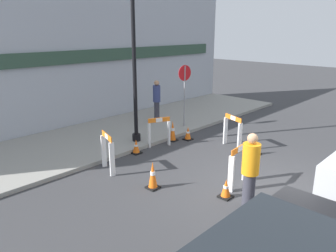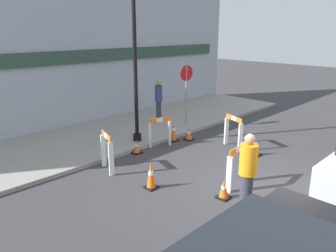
{
  "view_description": "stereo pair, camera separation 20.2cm",
  "coord_description": "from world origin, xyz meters",
  "px_view_note": "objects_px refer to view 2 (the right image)",
  "views": [
    {
      "loc": [
        -6.94,
        -3.13,
        3.83
      ],
      "look_at": [
        -0.03,
        3.46,
        1.0
      ],
      "focal_mm": 35.0,
      "sensor_mm": 36.0,
      "label": 1
    },
    {
      "loc": [
        -6.8,
        -3.28,
        3.83
      ],
      "look_at": [
        -0.03,
        3.46,
        1.0
      ],
      "focal_mm": 35.0,
      "sensor_mm": 36.0,
      "label": 2
    }
  ],
  "objects_px": {
    "person_worker": "(248,170)",
    "stop_sign": "(186,86)",
    "streetlamp_post": "(134,30)",
    "person_pedestrian": "(159,99)"
  },
  "relations": [
    {
      "from": "person_worker",
      "to": "streetlamp_post",
      "type": "bearing_deg",
      "value": 6.37
    },
    {
      "from": "person_worker",
      "to": "stop_sign",
      "type": "bearing_deg",
      "value": -17.14
    },
    {
      "from": "person_pedestrian",
      "to": "streetlamp_post",
      "type": "bearing_deg",
      "value": 9.33
    },
    {
      "from": "streetlamp_post",
      "to": "person_pedestrian",
      "type": "xyz_separation_m",
      "value": [
        2.31,
        1.34,
        -2.77
      ]
    },
    {
      "from": "streetlamp_post",
      "to": "stop_sign",
      "type": "bearing_deg",
      "value": -0.19
    },
    {
      "from": "streetlamp_post",
      "to": "person_pedestrian",
      "type": "bearing_deg",
      "value": 30.14
    },
    {
      "from": "streetlamp_post",
      "to": "stop_sign",
      "type": "distance_m",
      "value": 3.26
    },
    {
      "from": "streetlamp_post",
      "to": "person_worker",
      "type": "relative_size",
      "value": 3.34
    },
    {
      "from": "person_pedestrian",
      "to": "person_worker",
      "type": "bearing_deg",
      "value": 41.13
    },
    {
      "from": "stop_sign",
      "to": "person_pedestrian",
      "type": "xyz_separation_m",
      "value": [
        -0.2,
        1.35,
        -0.68
      ]
    }
  ]
}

